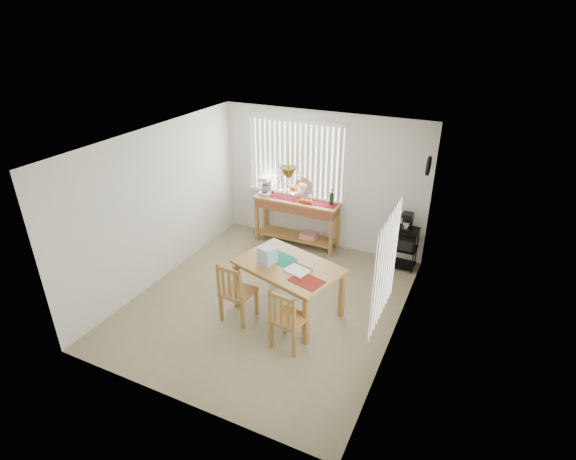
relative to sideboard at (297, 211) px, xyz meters
The scene contains 10 objects.
ground 2.15m from the sideboard, 78.93° to the right, with size 4.00×4.50×0.01m, color gray.
room_shell 2.25m from the sideboard, 78.75° to the right, with size 4.20×4.70×2.70m.
sideboard is the anchor object (origin of this frame).
sideboard_items 0.47m from the sideboard, behind, with size 1.59×0.40×0.72m.
wire_cart 2.10m from the sideboard, ahead, with size 0.45×0.36×0.76m.
cart_items 2.10m from the sideboard, ahead, with size 0.18×0.21×0.31m.
dining_table 2.20m from the sideboard, 69.05° to the right, with size 1.73×1.36×0.81m.
table_items 2.23m from the sideboard, 74.12° to the right, with size 1.14×0.84×0.26m.
chair_left 2.60m from the sideboard, 85.76° to the right, with size 0.47×0.47×0.96m.
chair_right 3.04m from the sideboard, 67.99° to the right, with size 0.47×0.47×0.93m.
Camera 1 is at (2.84, -5.22, 4.23)m, focal length 28.00 mm.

